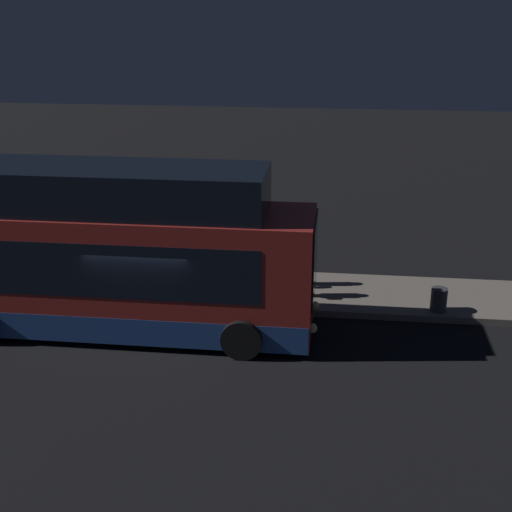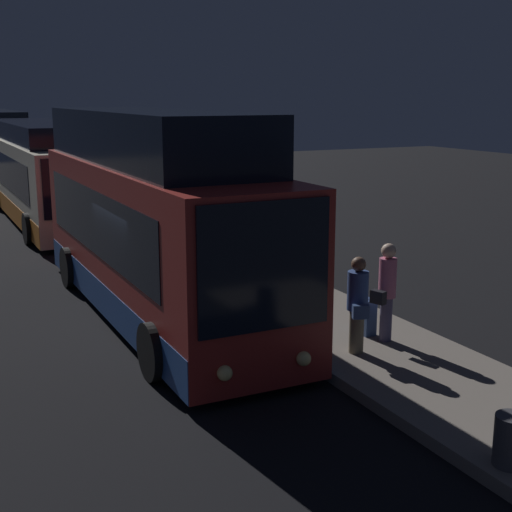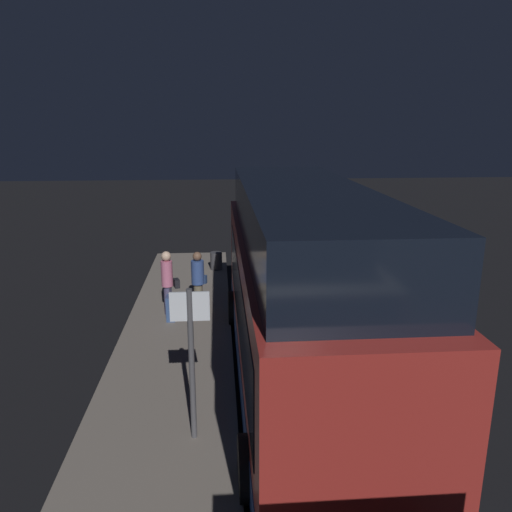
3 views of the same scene
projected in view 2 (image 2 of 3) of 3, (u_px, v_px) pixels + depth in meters
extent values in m
plane|color=black|center=(161.00, 328.00, 14.57)|extent=(80.00, 80.00, 0.00)
cube|color=slate|center=(290.00, 305.00, 15.85)|extent=(20.00, 2.86, 0.19)
cube|color=maroon|center=(156.00, 237.00, 15.12)|extent=(10.18, 2.46, 3.09)
cube|color=#23478C|center=(158.00, 291.00, 15.39)|extent=(10.13, 2.48, 0.70)
cube|color=black|center=(152.00, 218.00, 15.26)|extent=(8.35, 2.49, 1.36)
cube|color=black|center=(265.00, 267.00, 10.55)|extent=(0.06, 2.16, 1.98)
sphere|color=#F9E58C|center=(304.00, 359.00, 11.17)|extent=(0.24, 0.24, 0.24)
sphere|color=#F9E58C|center=(225.00, 373.00, 10.58)|extent=(0.24, 0.24, 0.24)
cylinder|color=black|center=(284.00, 330.00, 12.89)|extent=(1.00, 0.30, 1.00)
cylinder|color=black|center=(154.00, 351.00, 11.83)|extent=(1.00, 0.30, 1.00)
cylinder|color=black|center=(164.00, 257.00, 18.68)|extent=(1.00, 0.30, 1.00)
cylinder|color=black|center=(70.00, 267.00, 17.63)|extent=(1.00, 0.30, 1.00)
cube|color=black|center=(147.00, 137.00, 15.02)|extent=(8.65, 2.26, 1.09)
cube|color=beige|center=(45.00, 180.00, 26.66)|extent=(12.41, 2.60, 2.79)
cube|color=orange|center=(46.00, 207.00, 26.89)|extent=(12.35, 2.62, 0.70)
cube|color=black|center=(43.00, 170.00, 26.86)|extent=(10.18, 2.63, 1.23)
cube|color=black|center=(82.00, 188.00, 21.12)|extent=(0.06, 2.28, 1.79)
sphere|color=#F9E58C|center=(108.00, 231.00, 21.71)|extent=(0.24, 0.24, 0.24)
sphere|color=#F9E58C|center=(60.00, 234.00, 21.10)|extent=(0.24, 0.24, 0.24)
cylinder|color=black|center=(109.00, 223.00, 23.76)|extent=(1.02, 0.30, 1.02)
cylinder|color=black|center=(29.00, 229.00, 22.64)|extent=(1.02, 0.30, 1.02)
cylinder|color=black|center=(61.00, 193.00, 30.82)|extent=(1.02, 0.30, 1.02)
cube|color=black|center=(39.00, 132.00, 26.71)|extent=(10.55, 2.39, 0.70)
cube|color=black|center=(11.00, 151.00, 34.38)|extent=(0.06, 2.24, 1.82)
sphere|color=#F9E58C|center=(28.00, 179.00, 34.97)|extent=(0.24, 0.24, 0.24)
cylinder|color=black|center=(33.00, 177.00, 37.02)|extent=(0.98, 0.30, 0.98)
cylinder|color=black|center=(11.00, 164.00, 44.09)|extent=(0.98, 0.30, 0.98)
cylinder|color=#6B604C|center=(356.00, 331.00, 12.57)|extent=(0.34, 0.34, 0.79)
cylinder|color=#334C8C|center=(358.00, 291.00, 12.41)|extent=(0.48, 0.48, 0.69)
sphere|color=brown|center=(359.00, 264.00, 12.31)|extent=(0.26, 0.26, 0.26)
cube|color=#334C7F|center=(361.00, 312.00, 12.20)|extent=(0.24, 0.31, 0.24)
cylinder|color=#4C476B|center=(386.00, 319.00, 13.18)|extent=(0.28, 0.28, 0.84)
cylinder|color=#CC6B8C|center=(388.00, 278.00, 13.01)|extent=(0.40, 0.40, 0.73)
sphere|color=beige|center=(389.00, 251.00, 12.90)|extent=(0.27, 0.27, 0.27)
cube|color=black|center=(378.00, 297.00, 12.90)|extent=(0.31, 0.22, 0.24)
cube|color=#334C7F|center=(366.00, 316.00, 13.56)|extent=(0.38, 0.23, 0.70)
cylinder|color=black|center=(367.00, 293.00, 13.46)|extent=(0.02, 0.02, 0.24)
cylinder|color=#4C4C51|center=(213.00, 223.00, 17.71)|extent=(0.10, 0.10, 2.72)
cube|color=silver|center=(212.00, 181.00, 17.47)|extent=(0.04, 0.65, 0.50)
cylinder|color=#3F3F44|center=(512.00, 441.00, 8.74)|extent=(0.44, 0.44, 0.65)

